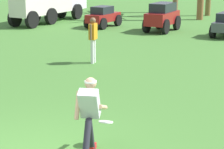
# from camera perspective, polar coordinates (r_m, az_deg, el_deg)

# --- Properties ---
(frisbee_thrower) EXTENTS (0.47, 1.14, 1.41)m
(frisbee_thrower) POSITION_cam_1_polar(r_m,az_deg,el_deg) (7.71, -2.96, -5.05)
(frisbee_thrower) COLOR #23232D
(frisbee_thrower) RESTS_ON ground_plane
(frisbee_in_flight) EXTENTS (0.32, 0.32, 0.08)m
(frisbee_in_flight) POSITION_cam_1_polar(r_m,az_deg,el_deg) (8.23, -0.81, -6.21)
(frisbee_in_flight) COLOR white
(teammate_near_sideline) EXTENTS (0.24, 0.50, 1.56)m
(teammate_near_sideline) POSITION_cam_1_polar(r_m,az_deg,el_deg) (14.81, -2.49, 5.07)
(teammate_near_sideline) COLOR silver
(teammate_near_sideline) RESTS_ON ground_plane
(parked_car_slot_a) EXTENTS (1.28, 2.27, 1.10)m
(parked_car_slot_a) POSITION_cam_1_polar(r_m,az_deg,el_deg) (23.20, -1.18, 7.60)
(parked_car_slot_a) COLOR maroon
(parked_car_slot_a) RESTS_ON ground_plane
(parked_car_slot_b) EXTENTS (1.28, 2.40, 1.40)m
(parked_car_slot_b) POSITION_cam_1_polar(r_m,az_deg,el_deg) (21.93, 6.60, 7.57)
(parked_car_slot_b) COLOR maroon
(parked_car_slot_b) RESTS_ON ground_plane
(box_truck) EXTENTS (1.69, 5.96, 2.20)m
(box_truck) POSITION_cam_1_polar(r_m,az_deg,el_deg) (25.18, -8.32, 9.53)
(box_truck) COLOR silver
(box_truck) RESTS_ON ground_plane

